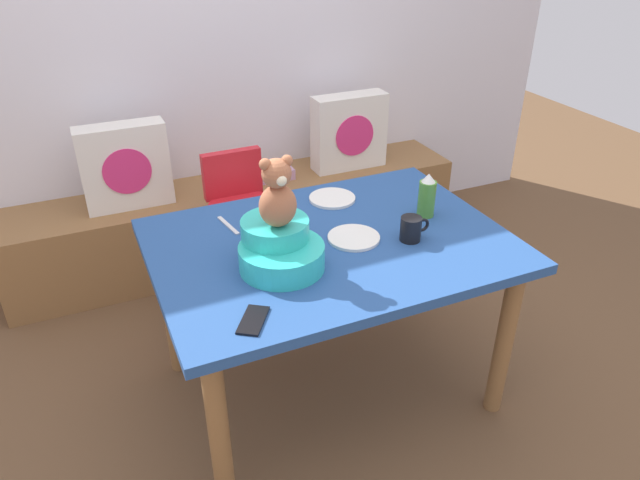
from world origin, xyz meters
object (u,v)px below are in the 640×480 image
object	(u,v)px
pillow_floral_right	(349,132)
book_stack	(275,173)
dining_table	(330,262)
cell_phone	(253,320)
infant_seat_teal	(280,248)
dinner_plate_near	(332,198)
coffee_mug	(411,229)
ketchup_bottle	(427,196)
dinner_plate_far	(354,238)
teddy_bear	(277,194)
pillow_floral_left	(125,166)
highchair	(242,210)

from	to	relation	value
pillow_floral_right	book_stack	distance (m)	0.50
dining_table	cell_phone	distance (m)	0.56
infant_seat_teal	dinner_plate_near	xyz separation A→B (m)	(0.39, 0.40, -0.07)
coffee_mug	ketchup_bottle	bearing A→B (deg)	42.70
ketchup_bottle	dining_table	bearing A→B (deg)	-175.93
dinner_plate_near	dinner_plate_far	xyz separation A→B (m)	(-0.07, -0.34, 0.00)
teddy_bear	pillow_floral_left	bearing A→B (deg)	105.61
coffee_mug	dinner_plate_far	distance (m)	0.22
pillow_floral_left	dining_table	bearing A→B (deg)	-63.69
book_stack	infant_seat_teal	xyz separation A→B (m)	(-0.45, -1.32, 0.32)
dining_table	coffee_mug	distance (m)	0.34
pillow_floral_left	coffee_mug	xyz separation A→B (m)	(0.88, -1.33, 0.11)
ketchup_bottle	cell_phone	distance (m)	0.95
teddy_bear	ketchup_bottle	world-z (taller)	teddy_bear
teddy_bear	cell_phone	xyz separation A→B (m)	(-0.19, -0.27, -0.27)
pillow_floral_left	teddy_bear	bearing A→B (deg)	-74.39
highchair	cell_phone	bearing A→B (deg)	-105.07
infant_seat_teal	dinner_plate_near	world-z (taller)	infant_seat_teal
dining_table	pillow_floral_left	bearing A→B (deg)	116.31
cell_phone	coffee_mug	bearing A→B (deg)	-127.49
coffee_mug	dining_table	bearing A→B (deg)	157.47
ketchup_bottle	dinner_plate_near	xyz separation A→B (m)	(-0.29, 0.29, -0.08)
pillow_floral_left	dinner_plate_far	size ratio (longest dim) A/B	2.20
infant_seat_teal	dinner_plate_near	size ratio (longest dim) A/B	1.65
pillow_floral_left	ketchup_bottle	distance (m)	1.58
highchair	book_stack	bearing A→B (deg)	52.59
pillow_floral_left	dinner_plate_near	size ratio (longest dim) A/B	2.20
highchair	ketchup_bottle	xyz separation A→B (m)	(0.56, -0.76, 0.31)
book_stack	highchair	world-z (taller)	highchair
ketchup_bottle	dinner_plate_far	bearing A→B (deg)	-171.06
cell_phone	dinner_plate_near	bearing A→B (deg)	-96.78
book_stack	cell_phone	world-z (taller)	cell_phone
infant_seat_teal	dinner_plate_far	distance (m)	0.33
coffee_mug	cell_phone	size ratio (longest dim) A/B	0.83
dinner_plate_near	cell_phone	xyz separation A→B (m)	(-0.58, -0.67, -0.00)
book_stack	coffee_mug	world-z (taller)	coffee_mug
pillow_floral_right	dinner_plate_far	bearing A→B (deg)	-115.78
infant_seat_teal	dining_table	bearing A→B (deg)	19.73
cell_phone	dining_table	bearing A→B (deg)	-106.32
highchair	cell_phone	distance (m)	1.21
pillow_floral_right	coffee_mug	xyz separation A→B (m)	(-0.40, -1.33, 0.11)
pillow_floral_left	pillow_floral_right	size ratio (longest dim) A/B	1.00
pillow_floral_right	dining_table	bearing A→B (deg)	-119.39
coffee_mug	cell_phone	bearing A→B (deg)	-161.56
pillow_floral_left	cell_phone	distance (m)	1.57
pillow_floral_right	dinner_plate_near	xyz separation A→B (m)	(-0.53, -0.89, 0.07)
highchair	dinner_plate_far	xyz separation A→B (m)	(0.20, -0.82, 0.22)
pillow_floral_right	dining_table	world-z (taller)	pillow_floral_right
dining_table	dinner_plate_near	bearing A→B (deg)	64.08
pillow_floral_left	book_stack	distance (m)	0.84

